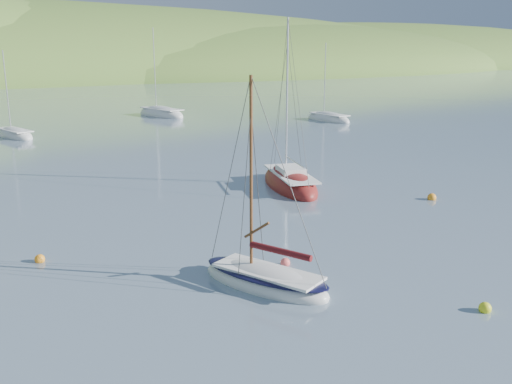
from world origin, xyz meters
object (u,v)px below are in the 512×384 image
sloop_red (290,184)px  distant_sloop_a (15,136)px  daysailer_white (265,280)px  distant_sloop_d (328,119)px  distant_sloop_b (161,115)px

sloop_red → distant_sloop_a: (-11.46, 30.81, -0.05)m
daysailer_white → sloop_red: size_ratio=0.73×
distant_sloop_a → distant_sloop_d: 34.70m
distant_sloop_a → sloop_red: bearing=-83.8°
sloop_red → distant_sloop_b: bearing=96.8°
daysailer_white → distant_sloop_b: 54.56m
distant_sloop_b → distant_sloop_d: (15.33, -14.72, -0.02)m
sloop_red → daysailer_white: bearing=-110.5°
sloop_red → distant_sloop_b: size_ratio=0.94×
daysailer_white → distant_sloop_d: bearing=26.1°
daysailer_white → distant_sloop_a: bearing=69.6°
daysailer_white → distant_sloop_a: (-2.02, 42.94, -0.04)m
distant_sloop_a → daysailer_white: bearing=-101.5°
sloop_red → distant_sloop_d: (22.75, 25.03, -0.04)m
distant_sloop_d → daysailer_white: bearing=-134.6°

